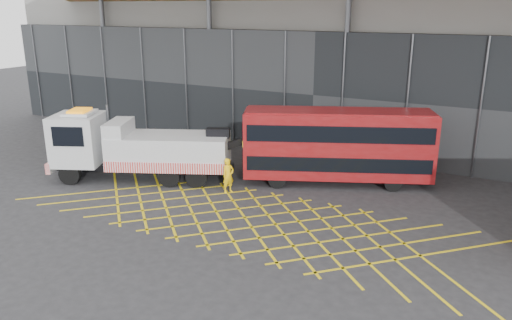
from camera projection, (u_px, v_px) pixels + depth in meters
The scene contains 6 objects.
ground_plane at pixel (189, 205), 24.85m from camera, with size 120.00×120.00×0.00m, color #262629.
road_markings at pixel (245, 218), 23.42m from camera, with size 23.16×7.16×0.01m.
construction_building at pixel (350, 14), 36.87m from camera, with size 55.00×23.97×18.00m.
recovery_truck at pixel (135, 147), 28.15m from camera, with size 11.32×6.60×4.09m.
bus_towed at pixel (337, 143), 27.31m from camera, with size 10.29×6.22×4.16m.
worker at pixel (228, 176), 26.36m from camera, with size 0.68×0.45×1.87m, color yellow.
Camera 1 is at (13.79, -18.81, 9.49)m, focal length 35.00 mm.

